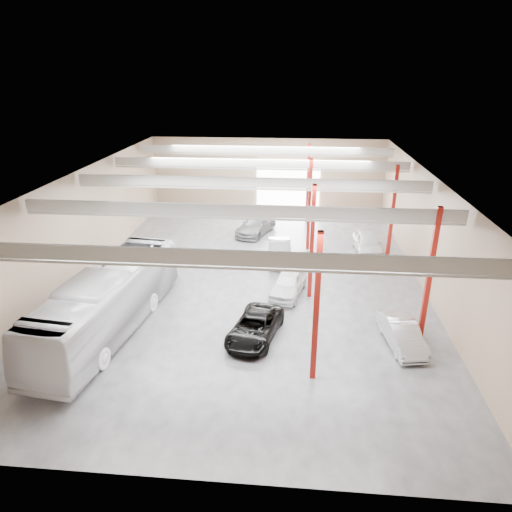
% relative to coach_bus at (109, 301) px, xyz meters
% --- Properties ---
extents(depot_shell, '(22.12, 32.12, 7.06)m').
position_rel_coach_bus_xyz_m(depot_shell, '(6.92, 7.33, 3.26)').
color(depot_shell, '#414146').
rests_on(depot_shell, ground).
extents(coach_bus, '(4.26, 12.54, 3.42)m').
position_rel_coach_bus_xyz_m(coach_bus, '(0.00, 0.00, 0.00)').
color(coach_bus, silver).
rests_on(coach_bus, ground).
extents(black_sedan, '(3.08, 4.97, 1.28)m').
position_rel_coach_bus_xyz_m(black_sedan, '(7.69, -0.15, -1.07)').
color(black_sedan, black).
rests_on(black_sedan, ground).
extents(car_row_a, '(2.60, 4.51, 1.44)m').
position_rel_coach_bus_xyz_m(car_row_a, '(9.29, 5.05, -0.99)').
color(car_row_a, white).
rests_on(car_row_a, ground).
extents(car_row_b, '(1.92, 4.63, 1.49)m').
position_rel_coach_bus_xyz_m(car_row_b, '(8.51, 10.25, -0.97)').
color(car_row_b, '#A4A5A9').
rests_on(car_row_b, ground).
extents(car_row_c, '(3.65, 5.46, 1.47)m').
position_rel_coach_bus_xyz_m(car_row_c, '(6.31, 16.14, -0.98)').
color(car_row_c, slate).
rests_on(car_row_c, ground).
extents(car_right_near, '(2.01, 4.21, 1.33)m').
position_rel_coach_bus_xyz_m(car_right_near, '(15.09, -0.15, -1.05)').
color(car_right_near, '#ABACB0').
rests_on(car_right_near, ground).
extents(car_right_far, '(2.01, 4.65, 1.56)m').
position_rel_coach_bus_xyz_m(car_right_far, '(15.09, 12.52, -0.93)').
color(car_right_far, silver).
rests_on(car_right_far, ground).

